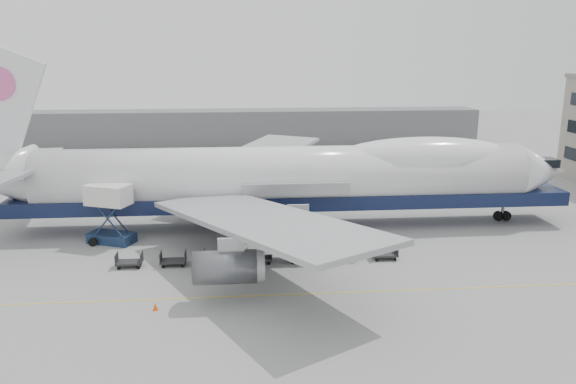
{
  "coord_description": "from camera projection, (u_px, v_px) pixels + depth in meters",
  "views": [
    {
      "loc": [
        -4.65,
        -47.08,
        18.77
      ],
      "look_at": [
        -0.08,
        6.0,
        5.4
      ],
      "focal_mm": 35.0,
      "sensor_mm": 36.0,
      "label": 1
    }
  ],
  "objects": [
    {
      "name": "ground",
      "position": [
        295.0,
        266.0,
        50.45
      ],
      "size": [
        260.0,
        260.0,
        0.0
      ],
      "primitive_type": "plane",
      "color": "gray",
      "rests_on": "ground"
    },
    {
      "name": "apron_line",
      "position": [
        302.0,
        294.0,
        44.65
      ],
      "size": [
        60.0,
        0.15,
        0.01
      ],
      "primitive_type": "cube",
      "color": "gold",
      "rests_on": "ground"
    },
    {
      "name": "hangar",
      "position": [
        214.0,
        127.0,
        116.41
      ],
      "size": [
        110.0,
        8.0,
        7.0
      ],
      "primitive_type": "cube",
      "color": "slate",
      "rests_on": "ground"
    },
    {
      "name": "airliner",
      "position": [
        290.0,
        176.0,
        60.73
      ],
      "size": [
        67.0,
        55.3,
        19.98
      ],
      "color": "white",
      "rests_on": "ground"
    },
    {
      "name": "catering_truck",
      "position": [
        109.0,
        210.0,
        55.92
      ],
      "size": [
        5.09,
        4.31,
        6.01
      ],
      "rotation": [
        0.0,
        0.0,
        -0.39
      ],
      "color": "#182949",
      "rests_on": "ground"
    },
    {
      "name": "traffic_cone",
      "position": [
        155.0,
        307.0,
        41.86
      ],
      "size": [
        0.39,
        0.39,
        0.58
      ],
      "rotation": [
        0.0,
        0.0,
        0.31
      ],
      "color": "#FF4E0D",
      "rests_on": "ground"
    },
    {
      "name": "dolly_0",
      "position": [
        129.0,
        261.0,
        50.16
      ],
      "size": [
        2.3,
        1.35,
        1.3
      ],
      "color": "#2D2D30",
      "rests_on": "ground"
    },
    {
      "name": "dolly_1",
      "position": [
        173.0,
        260.0,
        50.49
      ],
      "size": [
        2.3,
        1.35,
        1.3
      ],
      "color": "#2D2D30",
      "rests_on": "ground"
    },
    {
      "name": "dolly_2",
      "position": [
        217.0,
        259.0,
        50.81
      ],
      "size": [
        2.3,
        1.35,
        1.3
      ],
      "color": "#2D2D30",
      "rests_on": "ground"
    },
    {
      "name": "dolly_3",
      "position": [
        259.0,
        257.0,
        51.13
      ],
      "size": [
        2.3,
        1.35,
        1.3
      ],
      "color": "#2D2D30",
      "rests_on": "ground"
    },
    {
      "name": "dolly_4",
      "position": [
        302.0,
        256.0,
        51.46
      ],
      "size": [
        2.3,
        1.35,
        1.3
      ],
      "color": "#2D2D30",
      "rests_on": "ground"
    },
    {
      "name": "dolly_5",
      "position": [
        343.0,
        255.0,
        51.78
      ],
      "size": [
        2.3,
        1.35,
        1.3
      ],
      "color": "#2D2D30",
      "rests_on": "ground"
    },
    {
      "name": "dolly_6",
      "position": [
        385.0,
        254.0,
        52.1
      ],
      "size": [
        2.3,
        1.35,
        1.3
      ],
      "color": "#2D2D30",
      "rests_on": "ground"
    }
  ]
}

